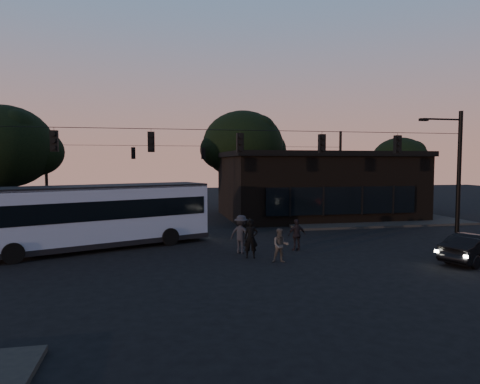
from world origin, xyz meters
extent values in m
plane|color=black|center=(0.00, 0.00, 0.00)|extent=(120.00, 120.00, 0.00)
cube|color=black|center=(12.00, 14.00, 0.07)|extent=(14.00, 10.00, 0.15)
cube|color=black|center=(-14.00, 14.00, 0.07)|extent=(14.00, 10.00, 0.15)
cube|color=black|center=(9.00, 16.00, 2.50)|extent=(15.00, 10.00, 5.00)
cube|color=black|center=(9.00, 16.00, 5.20)|extent=(15.40, 10.40, 0.40)
cube|color=black|center=(9.00, 10.88, 1.80)|extent=(11.50, 0.18, 2.00)
cylinder|color=black|center=(4.00, 22.00, 2.00)|extent=(0.44, 0.44, 4.00)
ellipsoid|color=black|center=(4.00, 22.00, 6.20)|extent=(7.60, 7.60, 6.46)
cylinder|color=black|center=(18.00, 18.00, 1.50)|extent=(0.44, 0.44, 3.00)
ellipsoid|color=black|center=(18.00, 18.00, 4.65)|extent=(5.20, 5.20, 4.42)
cylinder|color=black|center=(-14.00, 13.00, 1.80)|extent=(0.44, 0.44, 3.60)
ellipsoid|color=black|center=(-14.00, 13.00, 5.58)|extent=(6.40, 6.40, 5.44)
cylinder|color=black|center=(13.00, 4.00, 3.75)|extent=(0.24, 0.24, 7.50)
cylinder|color=black|center=(0.00, 4.00, 6.20)|extent=(26.00, 0.03, 0.03)
cube|color=black|center=(-9.00, 4.00, 5.55)|extent=(0.34, 0.30, 1.00)
cube|color=black|center=(-4.50, 4.00, 5.55)|extent=(0.34, 0.30, 1.00)
cube|color=black|center=(0.00, 4.00, 5.55)|extent=(0.34, 0.30, 1.00)
cube|color=black|center=(4.50, 4.00, 5.55)|extent=(0.34, 0.30, 1.00)
cube|color=black|center=(9.00, 4.00, 5.55)|extent=(0.34, 0.30, 1.00)
cylinder|color=black|center=(-13.00, 20.00, 3.75)|extent=(0.24, 0.24, 7.50)
cylinder|color=black|center=(13.00, 20.00, 3.75)|extent=(0.24, 0.24, 7.50)
cylinder|color=black|center=(0.00, 20.00, 6.00)|extent=(26.00, 0.03, 0.03)
cube|color=black|center=(-6.00, 20.00, 5.35)|extent=(0.34, 0.30, 1.00)
cube|color=black|center=(0.00, 20.00, 5.35)|extent=(0.34, 0.30, 1.00)
cube|color=black|center=(6.00, 20.00, 5.35)|extent=(0.34, 0.30, 1.00)
cube|color=#8D98B3|center=(-7.32, 5.58, 1.87)|extent=(11.88, 6.94, 2.78)
cube|color=black|center=(-7.32, 5.58, 2.14)|extent=(11.46, 6.80, 0.96)
cube|color=black|center=(-7.32, 5.58, 3.26)|extent=(11.88, 6.94, 0.16)
cube|color=black|center=(-7.32, 5.58, 0.37)|extent=(11.99, 7.04, 0.27)
cylinder|color=black|center=(-10.61, 2.78, 0.48)|extent=(0.99, 0.61, 0.96)
cylinder|color=black|center=(-11.63, 5.25, 0.48)|extent=(0.99, 0.61, 0.96)
cylinder|color=black|center=(-3.55, 5.69, 0.48)|extent=(0.99, 0.61, 0.96)
cylinder|color=black|center=(-4.57, 8.16, 0.48)|extent=(0.99, 0.61, 0.96)
imported|color=black|center=(9.85, -1.23, 0.66)|extent=(4.25, 2.75, 1.32)
imported|color=black|center=(0.07, 1.80, 0.93)|extent=(0.75, 0.56, 1.86)
imported|color=#373432|center=(1.18, 0.66, 0.78)|extent=(0.84, 0.71, 1.56)
imported|color=black|center=(2.79, 3.02, 0.81)|extent=(0.98, 0.46, 1.63)
imported|color=black|center=(-0.14, 3.02, 0.95)|extent=(1.40, 1.33, 1.91)
camera|label=1|loc=(-4.50, -17.72, 4.51)|focal=32.00mm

